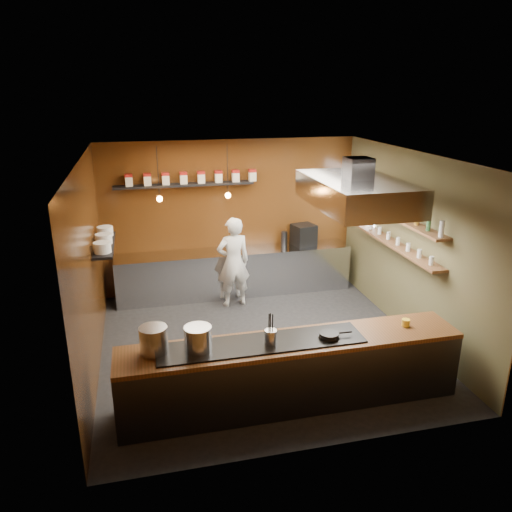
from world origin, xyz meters
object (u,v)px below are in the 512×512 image
object	(u,v)px
stockpot_large	(154,340)
stockpot_small	(198,339)
extractor_hood	(357,192)
chef	(233,262)
espresso_machine	(304,235)

from	to	relation	value
stockpot_large	stockpot_small	bearing A→B (deg)	-9.06
extractor_hood	chef	bearing A→B (deg)	125.28
stockpot_small	espresso_machine	bearing A→B (deg)	55.69
stockpot_small	espresso_machine	distance (m)	4.63
extractor_hood	chef	world-z (taller)	extractor_hood
stockpot_large	espresso_machine	xyz separation A→B (m)	(3.13, 3.74, 0.01)
espresso_machine	stockpot_small	bearing A→B (deg)	-137.37
extractor_hood	espresso_machine	distance (m)	2.97
stockpot_small	espresso_machine	xyz separation A→B (m)	(2.61, 3.82, 0.01)
extractor_hood	stockpot_small	size ratio (longest dim) A/B	6.04
stockpot_large	chef	size ratio (longest dim) A/B	0.20
stockpot_large	stockpot_small	distance (m)	0.52
espresso_machine	chef	size ratio (longest dim) A/B	0.25
stockpot_small	espresso_machine	world-z (taller)	espresso_machine
espresso_machine	chef	xyz separation A→B (m)	(-1.56, -0.59, -0.25)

